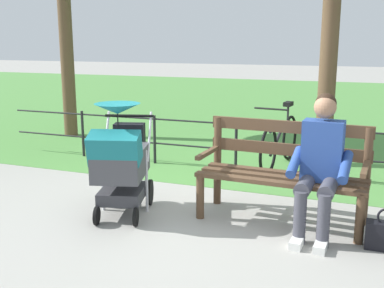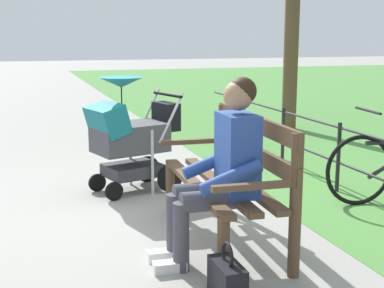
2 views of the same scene
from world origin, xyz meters
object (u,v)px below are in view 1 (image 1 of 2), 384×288
at_px(stroller, 121,158).
at_px(park_bench, 284,167).
at_px(bicycle, 280,142).
at_px(person_on_bench, 320,161).

bearing_deg(stroller, park_bench, -162.37).
relative_size(park_bench, bicycle, 0.98).
distance_m(park_bench, stroller, 1.60).
height_order(park_bench, stroller, stroller).
xyz_separation_m(person_on_bench, bicycle, (0.75, -2.16, -0.31)).
xyz_separation_m(park_bench, stroller, (1.53, 0.49, 0.07)).
bearing_deg(bicycle, stroller, 64.85).
relative_size(park_bench, stroller, 1.41).
xyz_separation_m(park_bench, person_on_bench, (-0.36, 0.22, 0.15)).
distance_m(person_on_bench, stroller, 1.91).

